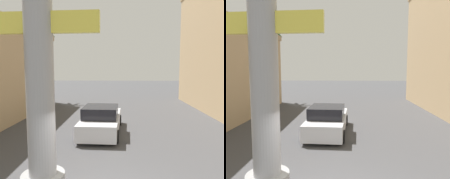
% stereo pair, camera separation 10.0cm
% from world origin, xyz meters
% --- Properties ---
extents(ground_plane, '(91.00, 91.00, 0.00)m').
position_xyz_m(ground_plane, '(0.00, 10.00, 0.00)').
color(ground_plane, '#424244').
extents(neon_sign_pole, '(3.18, 1.19, 9.64)m').
position_xyz_m(neon_sign_pole, '(-1.71, 0.49, 4.44)').
color(neon_sign_pole, '#9E9EA3').
rests_on(neon_sign_pole, ground).
extents(car_lead, '(2.21, 4.79, 1.56)m').
position_xyz_m(car_lead, '(-0.64, 6.64, 0.70)').
color(car_lead, black).
rests_on(car_lead, ground).
extents(palm_tree_far_left, '(3.07, 3.05, 7.80)m').
position_xyz_m(palm_tree_far_left, '(-7.58, 17.68, 4.78)').
color(palm_tree_far_left, brown).
rests_on(palm_tree_far_left, ground).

